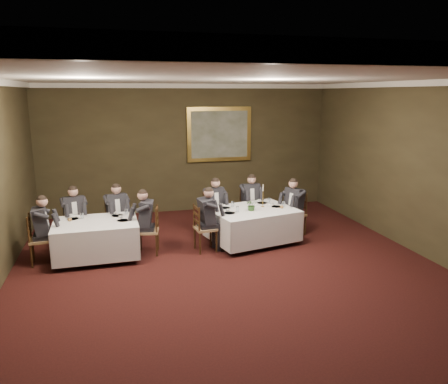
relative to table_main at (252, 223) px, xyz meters
name	(u,v)px	position (x,y,z in m)	size (l,w,h in m)	color
ground	(238,281)	(-0.88, -1.90, -0.45)	(10.00, 10.00, 0.00)	black
ceiling	(239,77)	(-0.88, -1.90, 3.05)	(8.00, 10.00, 0.10)	silver
back_wall	(188,149)	(-0.88, 3.10, 1.30)	(8.00, 0.10, 3.50)	#302818
right_wall	(439,174)	(3.12, -1.90, 1.30)	(0.10, 10.00, 3.50)	#302818
crown_molding	(239,81)	(-0.88, -1.90, 2.99)	(8.00, 10.00, 0.12)	white
table_main	(252,223)	(0.00, 0.00, 0.00)	(2.07, 1.74, 0.67)	black
table_second	(96,237)	(-3.32, -0.14, 0.00)	(1.67, 1.29, 0.67)	black
chair_main_backleft	(214,222)	(-0.68, 0.80, -0.17)	(0.51, 0.49, 1.00)	olive
diner_main_backleft	(214,213)	(-0.68, 0.79, 0.06)	(0.48, 0.55, 1.35)	black
chair_main_backright	(250,217)	(0.27, 1.02, -0.17)	(0.45, 0.43, 1.00)	olive
diner_main_backright	(250,208)	(0.27, 1.01, 0.06)	(0.43, 0.49, 1.35)	black
chair_main_endleft	(205,238)	(-1.12, -0.25, -0.17)	(0.46, 0.48, 1.00)	olive
diner_main_endleft	(205,227)	(-1.11, -0.25, 0.06)	(0.52, 0.45, 1.35)	black
chair_main_endright	(294,223)	(1.12, 0.25, -0.17)	(0.58, 0.58, 1.00)	olive
diner_main_endright	(294,214)	(1.11, 0.25, 0.06)	(0.61, 0.58, 1.35)	black
chair_sec_backleft	(76,234)	(-3.78, 0.69, -0.17)	(0.52, 0.50, 1.00)	olive
diner_sec_backleft	(75,224)	(-3.77, 0.68, 0.06)	(0.49, 0.55, 1.35)	black
chair_sec_backright	(117,230)	(-2.90, 0.71, -0.17)	(0.52, 0.51, 1.00)	olive
diner_sec_backright	(117,221)	(-2.90, 0.70, 0.06)	(0.50, 0.56, 1.35)	black
chair_sec_endright	(149,240)	(-2.28, -0.12, -0.17)	(0.49, 0.51, 1.00)	olive
diner_sec_endright	(148,230)	(-2.29, -0.12, 0.06)	(0.54, 0.48, 1.35)	black
chair_sec_endleft	(41,250)	(-4.35, -0.17, -0.17)	(0.45, 0.47, 1.00)	olive
diner_sec_endleft	(41,238)	(-4.34, -0.17, 0.06)	(0.51, 0.44, 1.35)	black
centerpiece	(252,204)	(-0.05, -0.10, 0.45)	(0.25, 0.21, 0.27)	#2D5926
candlestick	(263,198)	(0.29, 0.14, 0.51)	(0.08, 0.08, 0.53)	gold
place_setting_table_main	(227,206)	(-0.51, 0.29, 0.35)	(0.33, 0.31, 0.14)	white
place_setting_table_second	(76,217)	(-3.71, 0.22, 0.35)	(0.33, 0.31, 0.14)	white
painting	(219,134)	(0.00, 3.03, 1.68)	(1.82, 0.09, 1.51)	gold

